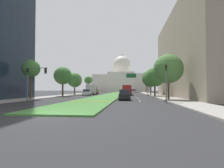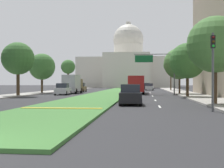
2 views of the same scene
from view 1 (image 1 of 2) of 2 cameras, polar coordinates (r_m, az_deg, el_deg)
The scene contains 26 objects.
ground_plane at distance 63.64m, azimuth 1.02°, elevation -3.29°, with size 260.00×260.00×0.00m, color #2B2B2D.
grass_median at distance 58.45m, azimuth 0.57°, elevation -3.36°, with size 6.29×93.87×0.14m, color #427A38.
median_curb_nose at distance 24.20m, azimuth -7.22°, elevation -5.59°, with size 5.66×0.50×0.04m, color gold.
lane_dashes_right at distance 45.77m, azimuth 7.75°, elevation -3.91°, with size 0.16×37.37×0.01m.
sidewalk_left at distance 56.00m, azimuth -12.98°, elevation -3.39°, with size 4.00×93.87×0.15m, color #9E9991.
sidewalk_right at distance 53.46m, azimuth 13.70°, elevation -3.48°, with size 4.00×93.87×0.15m, color #9E9991.
midrise_block_right at distance 45.19m, azimuth 29.12°, elevation 8.43°, with size 16.85×37.07×19.15m, color gray.
capitol_building at distance 114.94m, azimuth 3.23°, elevation 1.22°, with size 35.64×25.36×24.58m.
traffic_light_near_left at distance 29.48m, azimuth -24.26°, elevation 2.32°, with size 3.34×0.35×5.20m.
traffic_light_near_right at distance 24.14m, azimuth 17.12°, elevation 1.95°, with size 0.28×0.35×5.20m.
overhead_guide_sign at distance 50.28m, azimuth 8.79°, elevation 1.63°, with size 6.31×0.20×6.50m.
street_tree_left_near at distance 33.82m, azimuth -24.71°, elevation 4.50°, with size 3.06×3.06×6.93m.
street_tree_right_near at distance 30.08m, azimuth 17.75°, elevation 4.68°, with size 4.75×4.75×7.49m.
street_tree_left_mid at distance 45.87m, azimuth -15.65°, elevation 2.58°, with size 4.44×4.44×7.40m.
street_tree_right_mid at distance 42.91m, azimuth 13.66°, elevation 2.20°, with size 4.58×4.58×6.98m.
street_tree_left_far at distance 56.29m, azimuth -11.97°, elevation 1.24°, with size 4.55×4.55×6.92m.
street_tree_right_far at distance 52.11m, azimuth 12.40°, elevation 1.78°, with size 5.02×5.02×7.42m.
street_tree_left_distant at distance 74.68m, azimuth -7.66°, elevation 1.22°, with size 3.36×3.36×7.28m.
street_tree_right_distant at distance 71.52m, azimuth 10.97°, elevation 1.51°, with size 3.32×3.32×7.42m.
sedan_lead_stopped at distance 29.39m, azimuth 4.02°, elevation -3.61°, with size 2.07×4.23×1.77m.
sedan_midblock at distance 49.91m, azimuth -8.22°, elevation -2.77°, with size 2.10×4.30×1.79m.
sedan_distant at distance 63.99m, azimuth -5.33°, elevation -2.52°, with size 2.09×4.20×1.80m.
sedan_far_horizon at distance 76.23m, azimuth 7.19°, elevation -2.41°, with size 2.16×4.43×1.67m.
sedan_very_far at distance 86.62m, azimuth 6.66°, elevation -2.30°, with size 1.88×4.63×1.73m.
box_truck_delivery at distance 56.16m, azimuth -6.63°, elevation -1.79°, with size 2.40×6.40×3.20m.
city_bus at distance 54.62m, azimuth 4.93°, elevation -1.70°, with size 2.62×11.00×2.95m.
Camera 1 is at (5.50, -11.22, 1.84)m, focal length 28.26 mm.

